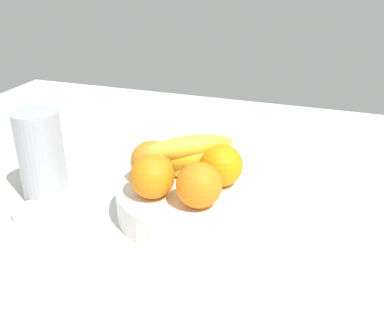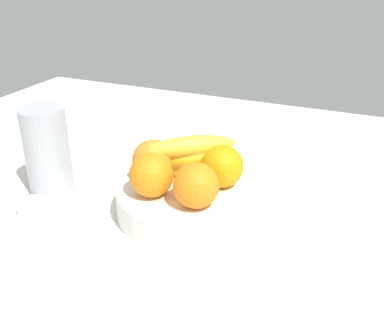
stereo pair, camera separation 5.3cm
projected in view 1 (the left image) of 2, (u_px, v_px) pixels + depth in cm
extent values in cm
cube|color=silver|center=(212.00, 223.00, 84.05)|extent=(180.00, 140.00, 3.00)
cylinder|color=white|center=(192.00, 201.00, 83.02)|extent=(27.73, 27.73, 5.30)
sphere|color=orange|center=(199.00, 185.00, 74.58)|extent=(7.72, 7.72, 7.72)
sphere|color=orange|center=(221.00, 165.00, 81.40)|extent=(7.72, 7.72, 7.72)
sphere|color=orange|center=(196.00, 155.00, 85.48)|extent=(7.72, 7.72, 7.72)
sphere|color=orange|center=(151.00, 162.00, 82.80)|extent=(7.72, 7.72, 7.72)
sphere|color=orange|center=(152.00, 177.00, 77.42)|extent=(7.72, 7.72, 7.72)
ellipsoid|color=yellow|center=(190.00, 168.00, 84.65)|extent=(17.24, 5.18, 4.00)
ellipsoid|color=yellow|center=(194.00, 158.00, 83.58)|extent=(17.10, 10.79, 4.00)
ellipsoid|color=yellow|center=(189.00, 147.00, 82.58)|extent=(15.97, 13.44, 4.00)
cylinder|color=#AEB3BD|center=(41.00, 156.00, 86.00)|extent=(8.64, 8.64, 17.52)
cylinder|color=white|center=(33.00, 213.00, 82.86)|extent=(7.37, 7.37, 1.50)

